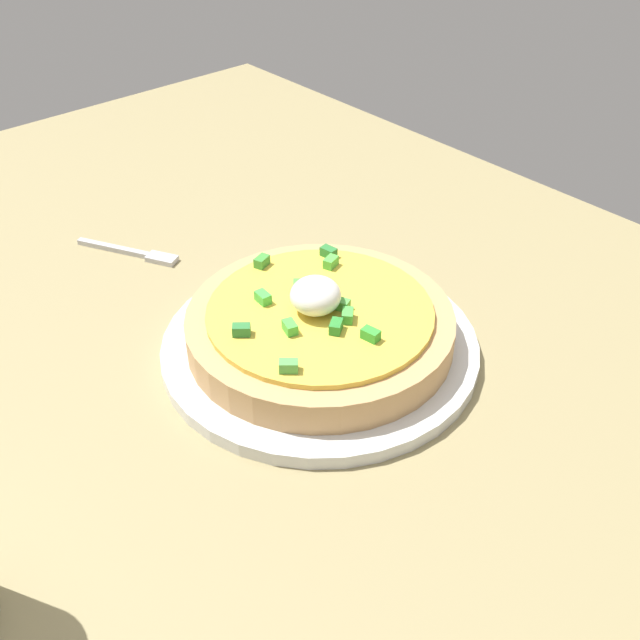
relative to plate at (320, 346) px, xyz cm
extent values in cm
cube|color=#928459|center=(6.45, 5.14, -1.87)|extent=(103.23, 83.92, 2.63)
cylinder|color=silver|center=(0.00, 0.00, 0.00)|extent=(24.37, 24.37, 1.10)
cylinder|color=tan|center=(0.00, 0.00, 1.83)|extent=(20.32, 20.32, 2.56)
cylinder|color=gold|center=(0.00, 0.00, 3.33)|extent=(17.09, 17.09, 0.43)
ellipsoid|color=white|center=(0.12, 0.33, 4.89)|extent=(3.78, 3.78, 2.69)
cube|color=green|center=(-2.32, -0.64, 3.94)|extent=(1.46, 1.48, 0.80)
cube|color=#2F7B39|center=(1.43, 6.20, 3.94)|extent=(1.44, 1.49, 0.80)
cube|color=green|center=(3.85, -4.56, 3.94)|extent=(1.17, 1.47, 0.80)
cube|color=#50AB40|center=(2.86, -0.32, 3.94)|extent=(1.49, 1.44, 0.80)
cube|color=green|center=(-0.61, 3.41, 3.94)|extent=(1.46, 1.14, 0.80)
cube|color=#2C7C35|center=(5.12, -5.46, 3.94)|extent=(1.39, 0.98, 0.80)
cube|color=#51AD4E|center=(-3.85, 6.21, 3.94)|extent=(1.45, 1.49, 0.80)
cube|color=green|center=(3.57, 2.58, 3.94)|extent=(1.34, 0.90, 0.80)
cube|color=#53B74B|center=(1.21, -0.92, 3.94)|extent=(0.98, 1.38, 0.80)
cube|color=#2C8831|center=(-2.73, 0.88, 3.94)|extent=(1.39, 1.51, 0.80)
cube|color=green|center=(7.61, -0.47, 3.94)|extent=(1.17, 1.47, 0.80)
cube|color=#51AE46|center=(-0.95, -1.23, 3.94)|extent=(1.50, 1.26, 0.80)
cube|color=green|center=(-5.03, -0.32, 3.94)|extent=(1.40, 1.01, 0.80)
cube|color=#B7B7BC|center=(24.00, 4.56, -0.30)|extent=(6.92, 4.06, 0.50)
cube|color=#B7B7BC|center=(19.44, 2.14, -0.30)|extent=(3.13, 2.55, 0.50)
camera|label=1|loc=(-34.50, 30.45, 37.08)|focal=42.89mm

